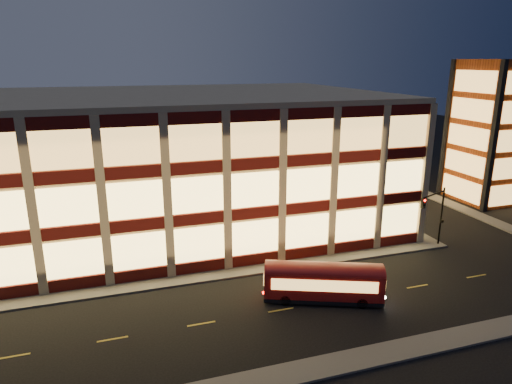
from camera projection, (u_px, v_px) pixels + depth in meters
name	position (u px, v px, depth m)	size (l,w,h in m)	color
ground	(211.00, 282.00, 38.21)	(200.00, 200.00, 0.00)	black
sidewalk_office_south	(173.00, 281.00, 38.22)	(54.00, 2.00, 0.15)	#514F4C
sidewalk_office_east	(353.00, 200.00, 60.51)	(2.00, 30.00, 0.15)	#514F4C
sidewalk_tower_west	(423.00, 192.00, 63.76)	(2.00, 30.00, 0.15)	#514F4C
sidewalk_near	(259.00, 381.00, 26.31)	(100.00, 2.00, 0.15)	#514F4C
office_building	(151.00, 159.00, 50.79)	(50.45, 30.45, 14.50)	tan
stair_tower	(494.00, 132.00, 58.42)	(8.60, 8.60, 18.00)	#8C3814
traffic_signal_far	(435.00, 209.00, 43.84)	(3.79, 1.87, 6.00)	black
trolley_bus	(323.00, 280.00, 34.89)	(9.15, 5.50, 3.04)	#870807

